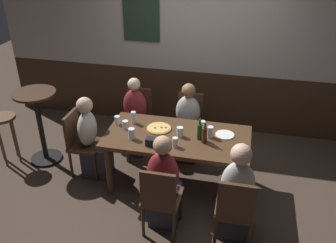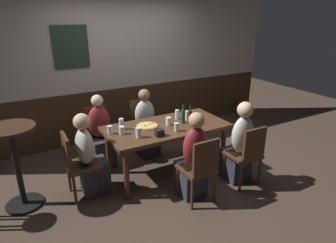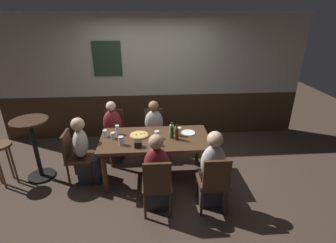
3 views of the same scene
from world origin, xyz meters
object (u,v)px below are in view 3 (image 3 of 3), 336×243
pint_glass_stout (117,130)px  beer_bottle_green (172,132)px  person_mid_far (154,134)px  tumbler_water (113,136)px  pizza (139,135)px  bar_stool (2,153)px  person_head_west (85,155)px  chair_mid_near (157,184)px  highball_clear (157,142)px  side_bar_table (35,145)px  condiment_caddy (138,144)px  pint_glass_amber (157,135)px  plate_white_large (188,133)px  person_right_near (211,174)px  person_left_far (113,135)px  beer_bottle_brown (177,134)px  chair_mid_far (154,129)px  person_mid_near (157,177)px  beer_glass_tall (172,129)px  beer_glass_half (179,132)px  chair_head_west (75,154)px  dining_table (155,142)px  chair_left_far (114,130)px  tumbler_short (121,141)px  chair_right_near (214,181)px  pint_glass_pale (105,134)px

pint_glass_stout → beer_bottle_green: size_ratio=0.58×
person_mid_far → tumbler_water: person_mid_far is taller
pizza → bar_stool: (-2.14, -0.10, -0.19)m
person_head_west → pizza: size_ratio=3.69×
chair_mid_near → highball_clear: bearing=87.8°
side_bar_table → condiment_caddy: bearing=-14.0°
pint_glass_amber → plate_white_large: bearing=15.2°
person_right_near → beer_bottle_green: (-0.50, 0.68, 0.34)m
pint_glass_amber → person_left_far: bearing=139.0°
pint_glass_stout → beer_bottle_brown: (0.95, -0.27, 0.03)m
pint_glass_amber → bar_stool: pint_glass_amber is taller
chair_mid_far → person_mid_near: 1.55m
beer_glass_tall → beer_glass_half: bearing=-47.1°
chair_head_west → beer_bottle_brown: (1.63, -0.09, 0.35)m
dining_table → person_mid_far: (-0.00, 0.69, -0.19)m
dining_table → person_head_west: person_head_west is taller
chair_left_far → person_right_near: size_ratio=0.75×
person_mid_far → side_bar_table: (-1.95, -0.54, 0.15)m
chair_mid_near → tumbler_short: chair_mid_near is taller
beer_glass_tall → highball_clear: beer_glass_tall is taller
dining_table → person_mid_near: person_mid_near is taller
person_mid_far → plate_white_large: (0.56, -0.55, 0.28)m
chair_head_west → chair_left_far: bearing=58.6°
highball_clear → tumbler_short: tumbler_short is taller
condiment_caddy → person_left_far: bearing=117.9°
beer_bottle_green → beer_glass_half: bearing=30.6°
plate_white_large → dining_table: bearing=-166.1°
person_right_near → tumbler_water: person_right_near is taller
person_mid_near → plate_white_large: (0.56, 0.83, 0.26)m
dining_table → side_bar_table: size_ratio=1.66×
chair_right_near → beer_bottle_green: (-0.50, 0.84, 0.35)m
person_head_west → beer_glass_half: size_ratio=7.91×
pint_glass_stout → pint_glass_pale: bearing=-158.3°
chair_mid_near → side_bar_table: side_bar_table is taller
chair_mid_far → person_mid_far: 0.17m
plate_white_large → chair_head_west: bearing=-175.7°
person_mid_far → person_left_far: bearing=180.0°
pizza → chair_head_west: bearing=-174.3°
beer_bottle_brown → condiment_caddy: size_ratio=2.39×
chair_left_far → side_bar_table: side_bar_table is taller
chair_head_west → tumbler_water: size_ratio=8.20×
person_head_west → beer_glass_half: bearing=2.0°
chair_mid_far → pint_glass_pale: bearing=-137.0°
chair_mid_far → pint_glass_stout: (-0.61, -0.67, 0.32)m
chair_right_near → pizza: size_ratio=2.89×
person_left_far → person_mid_near: bearing=-61.0°
pint_glass_pale → beer_bottle_green: 1.08m
dining_table → condiment_caddy: (-0.26, -0.27, 0.13)m
tumbler_short → highball_clear: bearing=-5.7°
pint_glass_amber → beer_bottle_green: 0.24m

